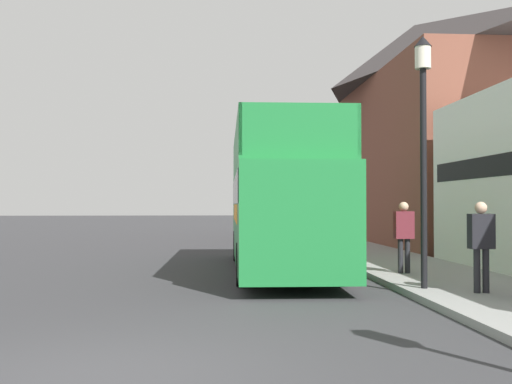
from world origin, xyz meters
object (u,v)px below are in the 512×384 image
Objects in this scene: tour_bus at (279,208)px; lamp_post_third at (299,170)px; lamp_post_second at (341,153)px; pedestrian_second at (481,238)px; pedestrian_third at (404,230)px; lamp_post_nearest at (423,115)px; parked_car_ahead_of_bus at (280,233)px.

lamp_post_third is at bearing 80.86° from tour_bus.
tour_bus is 1.97× the size of lamp_post_second.
pedestrian_second is at bearing -87.29° from lamp_post_third.
lamp_post_second reaches higher than lamp_post_third.
lamp_post_nearest is (-0.43, -2.62, 2.44)m from pedestrian_third.
pedestrian_third is 6.74m from lamp_post_second.
pedestrian_third is (2.00, -9.65, 0.51)m from parked_car_ahead_of_bus.
pedestrian_second is (3.31, -5.25, -0.56)m from tour_bus.
lamp_post_nearest is at bearing -84.97° from parked_car_ahead_of_bus.
parked_car_ahead_of_bus is 13.21m from pedestrian_second.
parked_car_ahead_of_bus is 2.67× the size of pedestrian_second.
tour_bus is 2.02× the size of lamp_post_third.
lamp_post_third is at bearing 92.71° from pedestrian_second.
tour_bus is 5.44m from lamp_post_second.
pedestrian_second is 0.34× the size of lamp_post_second.
lamp_post_second is (-0.21, 6.29, 2.43)m from pedestrian_third.
pedestrian_second is (2.44, -12.97, 0.51)m from parked_car_ahead_of_bus.
lamp_post_nearest reaches higher than pedestrian_second.
lamp_post_nearest is 1.00× the size of lamp_post_second.
lamp_post_third reaches higher than pedestrian_second.
pedestrian_second is at bearing -81.61° from parked_car_ahead_of_bus.
pedestrian_third is at bearing 97.51° from pedestrian_second.
lamp_post_nearest reaches higher than pedestrian_third.
tour_bus is at bearing 122.21° from pedestrian_second.
lamp_post_third reaches higher than pedestrian_third.
lamp_post_second is 1.03× the size of lamp_post_third.
pedestrian_third is at bearing -88.34° from lamp_post_third.
lamp_post_nearest is (-0.87, 0.70, 2.45)m from pedestrian_second.
pedestrian_third is 3.61m from lamp_post_nearest.
tour_bus reaches higher than parked_car_ahead_of_bus.
lamp_post_third reaches higher than parked_car_ahead_of_bus.
parked_car_ahead_of_bus is (0.87, 7.72, -1.06)m from tour_bus.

